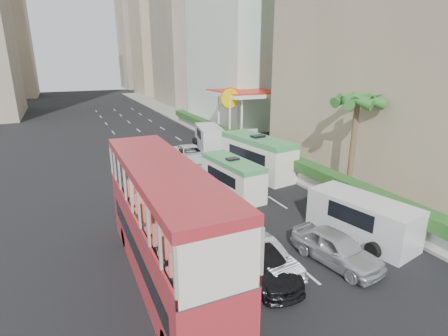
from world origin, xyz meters
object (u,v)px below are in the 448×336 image
car_silver_lane_a (261,269)px  van_asset (191,162)px  minibus_far (257,156)px  panel_van_far (209,137)px  panel_van_near (362,218)px  car_silver_lane_b (334,262)px  car_black (263,275)px  shell_station (245,115)px  double_decker_bus (165,225)px  minibus_near (232,177)px  palm_tree (353,148)px

car_silver_lane_a → van_asset: 17.52m
minibus_far → panel_van_far: minibus_far is taller
car_silver_lane_a → panel_van_near: panel_van_near is taller
car_silver_lane_a → car_silver_lane_b: car_silver_lane_b is taller
car_black → shell_station: 27.51m
double_decker_bus → minibus_far: 15.01m
car_silver_lane_a → shell_station: size_ratio=0.52×
car_black → minibus_near: size_ratio=0.83×
panel_van_near → panel_van_far: size_ratio=0.98×
car_silver_lane_b → minibus_far: 13.17m
car_silver_lane_a → panel_van_far: (6.52, 21.65, 1.11)m
car_silver_lane_b → shell_station: (8.70, 25.03, 2.75)m
minibus_far → panel_van_near: 11.39m
palm_tree → car_black: bearing=-151.2°
minibus_near → panel_van_near: size_ratio=1.02×
minibus_far → panel_van_far: size_ratio=1.24×
minibus_far → shell_station: size_ratio=0.86×
double_decker_bus → van_asset: double_decker_bus is taller
van_asset → palm_tree: (6.96, -12.20, 3.38)m
minibus_near → shell_station: (9.19, 15.39, 1.53)m
van_asset → shell_station: size_ratio=0.66×
car_black → palm_tree: (10.01, 5.50, 3.38)m
car_black → palm_tree: palm_tree is taller
car_silver_lane_b → palm_tree: size_ratio=0.69×
double_decker_bus → car_black: 4.80m
car_silver_lane_b → panel_van_near: bearing=14.8°
car_silver_lane_b → car_black: size_ratio=0.96×
car_black → palm_tree: size_ratio=0.72×
panel_van_far → car_black: bearing=-94.9°
palm_tree → shell_station: palm_tree is taller
panel_van_near → shell_station: bearing=65.2°
car_silver_lane_b → panel_van_far: bearing=72.1°
car_black → van_asset: van_asset is taller
double_decker_bus → car_silver_lane_b: 7.99m
minibus_far → shell_station: (5.47, 12.36, 1.22)m
panel_van_near → shell_station: shell_station is taller
car_black → van_asset: bearing=84.1°
minibus_near → shell_station: shell_station is taller
minibus_far → palm_tree: (3.27, -6.64, 1.85)m
double_decker_bus → shell_station: 28.02m
double_decker_bus → palm_tree: size_ratio=1.72×
palm_tree → van_asset: bearing=119.7°
palm_tree → double_decker_bus: bearing=-163.8°
panel_van_near → panel_van_far: (0.37, 21.30, 0.02)m
double_decker_bus → palm_tree: (13.80, 4.00, 0.85)m
car_black → panel_van_near: (6.34, 0.77, 1.09)m
car_silver_lane_b → panel_van_far: panel_van_far is taller
car_silver_lane_a → palm_tree: size_ratio=0.65×
van_asset → palm_tree: size_ratio=0.82×
double_decker_bus → minibus_near: double_decker_bus is taller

